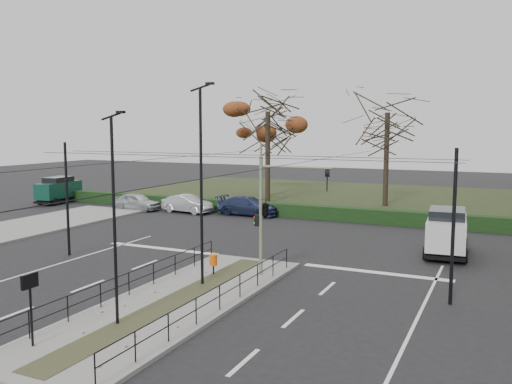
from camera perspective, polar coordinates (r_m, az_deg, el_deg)
ground at (r=23.45m, az=-5.19°, el=-9.96°), size 140.00×140.00×0.00m
median_island at (r=21.41m, az=-8.62°, el=-11.46°), size 4.40×15.00×0.14m
park at (r=54.65m, az=6.27°, el=-0.30°), size 38.00×26.00×0.10m
hedge at (r=42.22m, az=0.43°, el=-1.73°), size 38.00×1.00×1.00m
median_railing at (r=21.06m, az=-8.81°, el=-9.19°), size 4.14×13.24×0.92m
catenary at (r=24.10m, az=-3.35°, el=-1.15°), size 20.00×34.00×6.00m
traffic_light at (r=24.06m, az=1.19°, el=-1.60°), size 3.62×2.08×5.32m
litter_bin at (r=24.71m, az=-4.52°, el=-7.17°), size 0.36×0.36×0.91m
info_panel at (r=17.87m, az=-22.71°, el=-9.44°), size 0.13×0.59×2.26m
streetlamp_median_near at (r=18.52m, az=-14.66°, el=-2.67°), size 0.60×0.12×7.14m
streetlamp_median_far at (r=22.63m, az=-5.75°, el=0.87°), size 0.70×0.14×8.43m
parked_car_first at (r=45.60m, az=-12.45°, el=-0.99°), size 4.15×1.69×1.41m
parked_car_second at (r=43.55m, az=-7.22°, el=-1.24°), size 4.42×1.95×1.41m
parked_car_third at (r=41.96m, az=-0.81°, el=-1.46°), size 5.05×2.10×1.46m
white_van at (r=30.56m, az=19.42°, el=-3.89°), size 2.41×4.80×2.48m
green_van at (r=51.84m, az=-20.06°, el=0.26°), size 2.27×4.78×2.36m
rust_tree at (r=52.50m, az=1.27°, el=8.08°), size 7.48×7.48×10.33m
bare_tree_center at (r=47.37m, az=13.66°, el=7.43°), size 7.07×7.07×10.52m
bare_tree_near at (r=47.83m, az=1.25°, el=7.77°), size 6.38×6.38×10.72m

